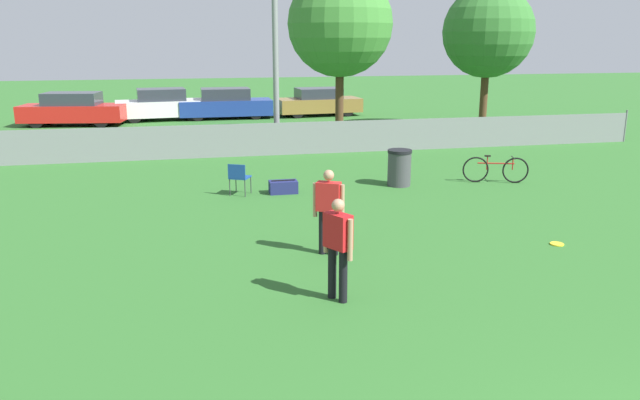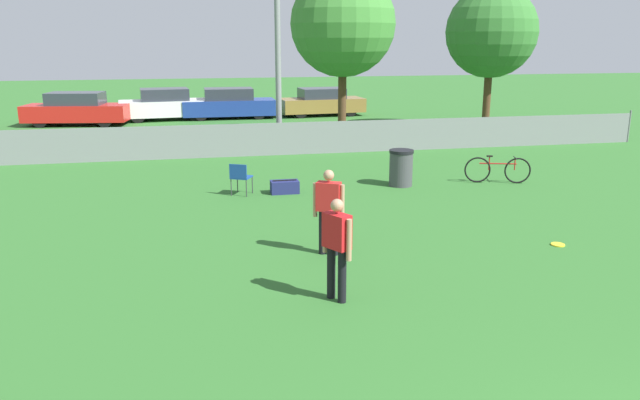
# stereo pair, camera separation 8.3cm
# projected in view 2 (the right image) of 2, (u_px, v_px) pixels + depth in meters

# --- Properties ---
(fence_backline) EXTENTS (23.61, 0.07, 1.21)m
(fence_backline) POSITION_uv_depth(u_px,v_px,m) (327.00, 137.00, 21.40)
(fence_backline) COLOR gray
(fence_backline) RESTS_ON ground_plane
(light_pole) EXTENTS (0.90, 0.36, 7.82)m
(light_pole) POSITION_uv_depth(u_px,v_px,m) (277.00, 13.00, 20.79)
(light_pole) COLOR gray
(light_pole) RESTS_ON ground_plane
(tree_near_pole) EXTENTS (4.01, 4.01, 6.39)m
(tree_near_pole) POSITION_uv_depth(u_px,v_px,m) (343.00, 24.00, 23.61)
(tree_near_pole) COLOR #4C331E
(tree_near_pole) RESTS_ON ground_plane
(tree_far_right) EXTENTS (3.78, 3.78, 5.99)m
(tree_far_right) POSITION_uv_depth(u_px,v_px,m) (491.00, 32.00, 25.79)
(tree_far_right) COLOR #4C331E
(tree_far_right) RESTS_ON ground_plane
(player_thrower_red) EXTENTS (0.53, 0.40, 1.59)m
(player_thrower_red) POSITION_uv_depth(u_px,v_px,m) (329.00, 206.00, 11.29)
(player_thrower_red) COLOR black
(player_thrower_red) RESTS_ON ground_plane
(player_defender_red) EXTENTS (0.41, 0.52, 1.59)m
(player_defender_red) POSITION_uv_depth(u_px,v_px,m) (337.00, 243.00, 9.29)
(player_defender_red) COLOR black
(player_defender_red) RESTS_ON ground_plane
(frisbee_disc) EXTENTS (0.26, 0.26, 0.03)m
(frisbee_disc) POSITION_uv_depth(u_px,v_px,m) (558.00, 245.00, 12.02)
(frisbee_disc) COLOR yellow
(frisbee_disc) RESTS_ON ground_plane
(folding_chair_sideline) EXTENTS (0.62, 0.62, 0.82)m
(folding_chair_sideline) POSITION_uv_depth(u_px,v_px,m) (240.00, 176.00, 15.71)
(folding_chair_sideline) COLOR #333338
(folding_chair_sideline) RESTS_ON ground_plane
(bicycle_sideline) EXTENTS (1.72, 0.63, 0.76)m
(bicycle_sideline) POSITION_uv_depth(u_px,v_px,m) (498.00, 170.00, 17.07)
(bicycle_sideline) COLOR black
(bicycle_sideline) RESTS_ON ground_plane
(trash_bin) EXTENTS (0.66, 0.66, 0.98)m
(trash_bin) POSITION_uv_depth(u_px,v_px,m) (401.00, 168.00, 16.73)
(trash_bin) COLOR #3F3F44
(trash_bin) RESTS_ON ground_plane
(gear_bag_sideline) EXTENTS (0.72, 0.39, 0.35)m
(gear_bag_sideline) POSITION_uv_depth(u_px,v_px,m) (285.00, 187.00, 16.00)
(gear_bag_sideline) COLOR navy
(gear_bag_sideline) RESTS_ON ground_plane
(parked_car_red) EXTENTS (4.75, 2.33, 1.49)m
(parked_car_red) POSITION_uv_depth(u_px,v_px,m) (77.00, 109.00, 28.22)
(parked_car_red) COLOR black
(parked_car_red) RESTS_ON ground_plane
(parked_car_white) EXTENTS (4.42, 2.14, 1.51)m
(parked_car_white) POSITION_uv_depth(u_px,v_px,m) (165.00, 105.00, 30.04)
(parked_car_white) COLOR black
(parked_car_white) RESTS_ON ground_plane
(parked_car_blue) EXTENTS (4.48, 1.72, 1.47)m
(parked_car_blue) POSITION_uv_depth(u_px,v_px,m) (229.00, 104.00, 30.66)
(parked_car_blue) COLOR black
(parked_car_blue) RESTS_ON ground_plane
(parked_car_tan) EXTENTS (4.34, 2.07, 1.39)m
(parked_car_tan) POSITION_uv_depth(u_px,v_px,m) (322.00, 102.00, 31.76)
(parked_car_tan) COLOR black
(parked_car_tan) RESTS_ON ground_plane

